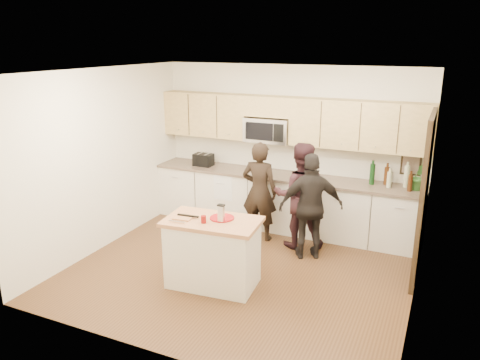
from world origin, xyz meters
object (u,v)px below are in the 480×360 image
at_px(island, 213,252).
at_px(woman_right, 311,207).
at_px(woman_left, 259,191).
at_px(toaster, 203,160).
at_px(woman_center, 300,196).

bearing_deg(island, woman_right, 49.77).
relative_size(island, woman_left, 0.80).
height_order(toaster, woman_right, woman_right).
bearing_deg(woman_right, toaster, -46.95).
bearing_deg(island, toaster, 115.85).
relative_size(woman_left, woman_right, 1.01).
relative_size(woman_left, woman_center, 0.97).
bearing_deg(woman_left, woman_center, 176.79).
height_order(island, woman_left, woman_left).
bearing_deg(toaster, woman_right, -21.38).
height_order(island, woman_center, woman_center).
bearing_deg(toaster, island, -58.90).
bearing_deg(woman_left, toaster, -24.61).
distance_m(toaster, woman_left, 1.42).
height_order(island, woman_right, woman_right).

